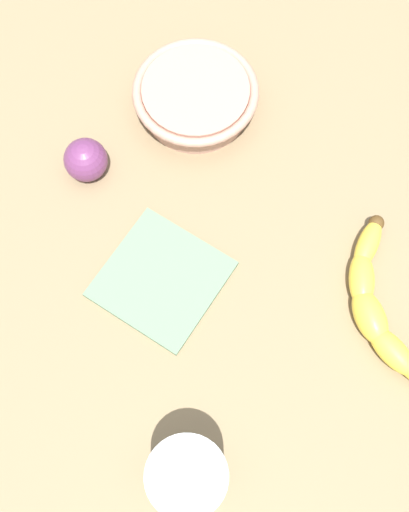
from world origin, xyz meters
TOP-DOWN VIEW (x-y plane):
  - wooden_tabletop at (0.00, 0.00)cm, footprint 120.00×120.00cm
  - banana at (-16.05, 14.98)cm, footprint 12.25×21.84cm
  - smoothie_glass at (12.30, 15.92)cm, footprint 7.85×7.85cm
  - ceramic_bowl at (-16.76, -20.28)cm, footprint 15.96×15.96cm
  - plum_fruit at (-0.62, -21.36)cm, footprint 5.39×5.39cm
  - folded_napkin at (0.93, -4.12)cm, footprint 16.82×16.74cm

SIDE VIEW (x-z plane):
  - wooden_tabletop at x=0.00cm, z-range 0.00..3.00cm
  - folded_napkin at x=0.93cm, z-range 3.00..3.60cm
  - banana at x=-16.05cm, z-range 3.00..6.45cm
  - ceramic_bowl at x=-16.76cm, z-range 3.44..7.90cm
  - plum_fruit at x=-0.62cm, z-range 3.00..8.39cm
  - smoothie_glass at x=12.30cm, z-range 2.60..13.12cm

